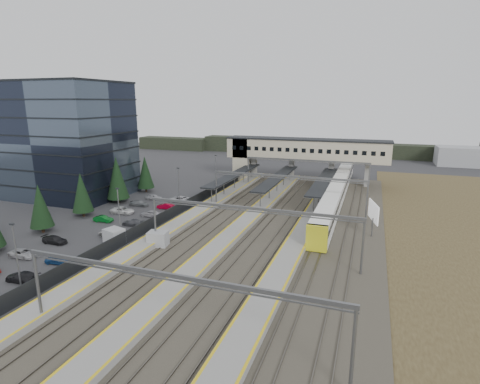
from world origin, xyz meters
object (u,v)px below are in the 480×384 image
at_px(billboard, 373,213).
at_px(office_building, 66,140).
at_px(train, 338,190).
at_px(relay_cabin_far, 114,237).
at_px(relay_cabin_near, 158,239).
at_px(footbridge, 295,151).

bearing_deg(billboard, office_building, 176.67).
distance_m(train, billboard, 20.06).
bearing_deg(relay_cabin_far, train, 52.56).
distance_m(relay_cabin_near, footbridge, 51.47).
distance_m(relay_cabin_far, train, 46.06).
height_order(office_building, footbridge, office_building).
bearing_deg(relay_cabin_near, footbridge, 79.54).
bearing_deg(office_building, billboard, -3.33).
distance_m(office_building, billboard, 63.82).
bearing_deg(office_building, footbridge, 34.47).
height_order(office_building, train, office_building).
height_order(footbridge, billboard, footbridge).
relative_size(office_building, footbridge, 0.60).
xyz_separation_m(relay_cabin_near, footbridge, (9.26, 50.17, 6.80)).
relative_size(relay_cabin_far, train, 0.05).
bearing_deg(footbridge, relay_cabin_far, -106.95).
xyz_separation_m(office_building, billboard, (63.09, -3.68, -8.91)).
xyz_separation_m(relay_cabin_far, billboard, (35.09, 17.84, 2.10)).
height_order(office_building, billboard, office_building).
relative_size(footbridge, train, 0.66).
relative_size(office_building, relay_cabin_far, 7.89).
xyz_separation_m(office_building, relay_cabin_near, (34.44, -20.18, -11.06)).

